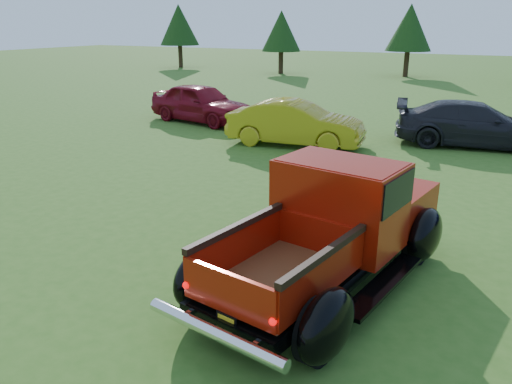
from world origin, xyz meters
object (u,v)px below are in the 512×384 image
object	(u,v)px
show_car_grey	(474,124)
pickup_truck	(338,223)
tree_west	(281,31)
show_car_red	(201,103)
tree_mid_left	(410,28)
show_car_yellow	(295,123)
tree_far_west	(179,25)

from	to	relation	value
show_car_grey	pickup_truck	bearing A→B (deg)	163.41
tree_west	show_car_grey	bearing A→B (deg)	-50.82
show_car_red	tree_mid_left	bearing A→B (deg)	1.25
show_car_yellow	tree_mid_left	bearing A→B (deg)	-4.18
pickup_truck	show_car_red	distance (m)	13.17
show_car_yellow	pickup_truck	bearing A→B (deg)	-159.89
show_car_red	tree_far_west	bearing A→B (deg)	48.32
tree_west	pickup_truck	distance (m)	32.28
tree_mid_left	pickup_truck	xyz separation A→B (m)	(5.09, -30.96, -2.50)
tree_west	tree_mid_left	world-z (taller)	tree_mid_left
show_car_red	show_car_yellow	world-z (taller)	show_car_red
pickup_truck	show_car_red	xyz separation A→B (m)	(-8.84, 9.76, -0.13)
tree_west	show_car_red	xyz separation A→B (m)	(5.24, -19.21, -2.36)
tree_mid_left	show_car_grey	bearing A→B (deg)	-73.27
show_car_red	tree_west	bearing A→B (deg)	26.56
tree_mid_left	pickup_truck	size ratio (longest dim) A/B	0.95
tree_mid_left	show_car_yellow	size ratio (longest dim) A/B	1.16
pickup_truck	show_car_grey	world-z (taller)	pickup_truck
tree_west	show_car_red	bearing A→B (deg)	-74.73
tree_far_west	show_car_grey	size ratio (longest dim) A/B	1.07
show_car_grey	tree_mid_left	bearing A→B (deg)	6.36
tree_west	show_car_red	distance (m)	20.05
pickup_truck	show_car_grey	distance (m)	10.36
show_car_red	show_car_yellow	distance (m)	5.26
tree_west	tree_mid_left	bearing A→B (deg)	12.53
tree_far_west	show_car_red	size ratio (longest dim) A/B	1.18
pickup_truck	tree_far_west	bearing A→B (deg)	138.81
show_car_red	show_car_grey	size ratio (longest dim) A/B	0.91
tree_mid_left	show_car_grey	distance (m)	21.74
pickup_truck	show_car_grey	xyz separation A→B (m)	(1.12, 10.30, -0.18)
show_car_red	show_car_yellow	xyz separation A→B (m)	(4.87, -1.97, -0.04)
pickup_truck	show_car_yellow	bearing A→B (deg)	127.06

